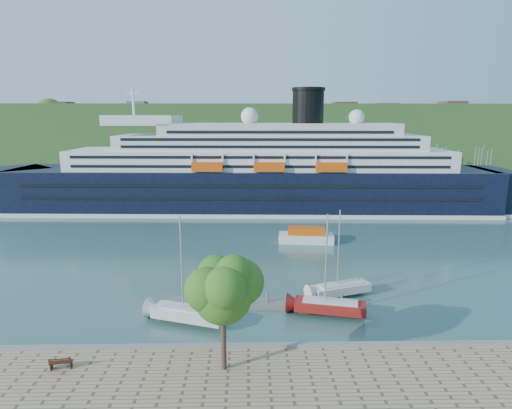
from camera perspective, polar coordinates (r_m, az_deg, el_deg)
name	(u,v)px	position (r m, az deg, el deg)	size (l,w,h in m)	color
ground	(267,357)	(37.91, 1.45, -19.63)	(400.00, 400.00, 0.00)	#305550
far_hillside	(251,135)	(177.51, -0.63, 9.23)	(400.00, 50.00, 24.00)	#305522
quay_coping	(267,345)	(37.15, 1.47, -18.28)	(220.00, 0.50, 0.30)	slate
cruise_ship	(250,150)	(89.62, -0.84, 7.23)	(113.19, 16.48, 25.42)	black
park_bench	(61,362)	(37.37, -24.57, -18.54)	(1.68, 0.69, 1.08)	#402012
promenade_tree	(223,309)	(32.35, -4.42, -13.66)	(5.89, 5.89, 9.75)	#326219
floating_pontoon	(249,303)	(46.61, -0.95, -13.05)	(17.53, 2.14, 0.39)	gray
sailboat_white_near	(187,274)	(41.38, -9.17, -9.10)	(7.93, 2.20, 10.24)	silver
sailboat_red	(331,269)	(43.08, 10.02, -8.44)	(7.75, 2.15, 10.02)	maroon
sailboat_white_far	(342,256)	(47.89, 11.45, -6.76)	(7.32, 2.03, 9.46)	silver
tender_launch	(306,235)	(68.44, 6.69, -4.06)	(8.70, 2.98, 2.40)	#DD4E0D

